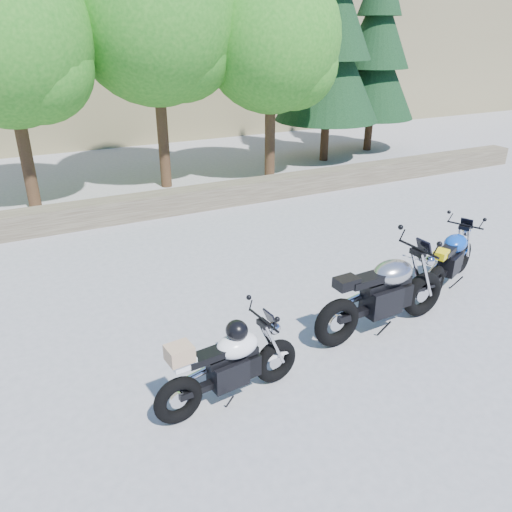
# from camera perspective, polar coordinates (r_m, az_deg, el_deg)

# --- Properties ---
(ground) EXTENTS (90.00, 90.00, 0.00)m
(ground) POSITION_cam_1_polar(r_m,az_deg,el_deg) (6.95, 2.22, -9.03)
(ground) COLOR gray
(ground) RESTS_ON ground
(stone_wall) EXTENTS (22.00, 0.55, 0.50)m
(stone_wall) POSITION_cam_1_polar(r_m,az_deg,el_deg) (11.51, -10.98, 5.88)
(stone_wall) COLOR brown
(stone_wall) RESTS_ON ground
(tree_decid_left) EXTENTS (3.67, 3.67, 5.62)m
(tree_decid_left) POSITION_cam_1_polar(r_m,az_deg,el_deg) (12.21, -26.34, 21.24)
(tree_decid_left) COLOR #382314
(tree_decid_left) RESTS_ON ground
(tree_decid_mid) EXTENTS (4.08, 4.08, 6.24)m
(tree_decid_mid) POSITION_cam_1_polar(r_m,az_deg,el_deg) (13.14, -11.00, 24.98)
(tree_decid_mid) COLOR #382314
(tree_decid_mid) RESTS_ON ground
(tree_decid_right) EXTENTS (3.54, 3.54, 5.41)m
(tree_decid_right) POSITION_cam_1_polar(r_m,az_deg,el_deg) (13.66, 2.29, 23.05)
(tree_decid_right) COLOR #382314
(tree_decid_right) RESTS_ON ground
(conifer_near) EXTENTS (3.17, 3.17, 7.06)m
(conifer_near) POSITION_cam_1_polar(r_m,az_deg,el_deg) (16.04, 8.51, 23.69)
(conifer_near) COLOR #382314
(conifer_near) RESTS_ON ground
(conifer_far) EXTENTS (2.82, 2.82, 6.27)m
(conifer_far) POSITION_cam_1_polar(r_m,az_deg,el_deg) (17.84, 13.56, 22.05)
(conifer_far) COLOR #382314
(conifer_far) RESTS_ON ground
(silver_bike) EXTENTS (2.24, 0.71, 1.13)m
(silver_bike) POSITION_cam_1_polar(r_m,az_deg,el_deg) (7.02, 14.42, -4.28)
(silver_bike) COLOR black
(silver_bike) RESTS_ON ground
(white_bike) EXTENTS (1.81, 0.57, 1.00)m
(white_bike) POSITION_cam_1_polar(r_m,az_deg,el_deg) (5.60, -3.16, -12.22)
(white_bike) COLOR black
(white_bike) RESTS_ON ground
(blue_bike) EXTENTS (1.73, 0.91, 0.93)m
(blue_bike) POSITION_cam_1_polar(r_m,az_deg,el_deg) (8.63, 21.39, -0.39)
(blue_bike) COLOR black
(blue_bike) RESTS_ON ground
(backpack) EXTENTS (0.33, 0.31, 0.37)m
(backpack) POSITION_cam_1_polar(r_m,az_deg,el_deg) (7.82, 14.62, -4.26)
(backpack) COLOR black
(backpack) RESTS_ON ground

